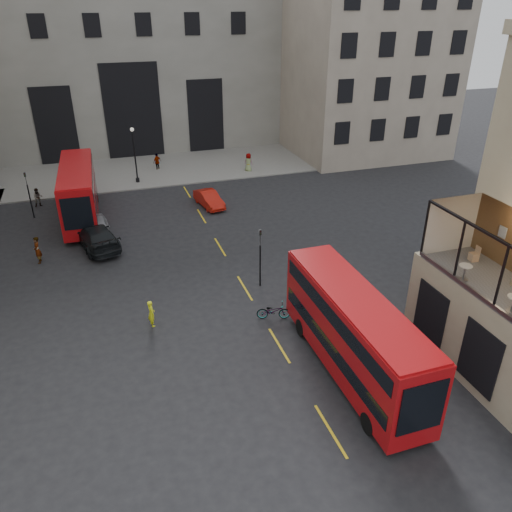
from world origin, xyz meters
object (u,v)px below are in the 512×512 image
object	(u,v)px
car_c	(96,237)
pedestrian_d	(248,163)
bus_far	(79,190)
car_a	(98,228)
pedestrian_b	(85,187)
pedestrian_e	(37,250)
car_b	(209,199)
bicycle	(273,311)
pedestrian_c	(157,162)
traffic_light_far	(28,189)
cyclist	(151,313)
cafe_chair_d	(474,256)
traffic_light_near	(260,251)
bus_near	(353,330)
cafe_table_far	(465,270)
street_lamp_b	(135,159)
pedestrian_a	(38,197)

from	to	relation	value
car_c	pedestrian_d	bearing A→B (deg)	-153.01
bus_far	car_a	world-z (taller)	bus_far
pedestrian_b	pedestrian_e	xyz separation A→B (m)	(-3.31, -12.13, -0.02)
car_b	pedestrian_b	size ratio (longest dim) A/B	2.09
bicycle	pedestrian_c	size ratio (longest dim) A/B	1.04
traffic_light_far	pedestrian_b	size ratio (longest dim) A/B	1.99
traffic_light_far	bus_far	size ratio (longest dim) A/B	0.35
pedestrian_e	car_a	bearing A→B (deg)	125.66
cyclist	car_c	bearing A→B (deg)	2.99
car_a	pedestrian_e	world-z (taller)	pedestrian_e
cafe_chair_d	traffic_light_near	bearing A→B (deg)	134.10
traffic_light_far	pedestrian_b	xyz separation A→B (m)	(4.16, 3.70, -1.47)
bus_near	car_a	bearing A→B (deg)	118.90
traffic_light_near	cafe_table_far	distance (m)	11.89
bus_near	cafe_table_far	world-z (taller)	cafe_table_far
street_lamp_b	car_b	xyz separation A→B (m)	(5.13, -8.05, -1.74)
car_a	pedestrian_a	distance (m)	9.22
bicycle	pedestrian_d	bearing A→B (deg)	3.20
street_lamp_b	bus_near	bearing A→B (deg)	-78.11
car_c	cyclist	distance (m)	11.20
traffic_light_far	bus_far	xyz separation A→B (m)	(3.80, -1.38, -0.01)
cyclist	pedestrian_d	distance (m)	27.54
traffic_light_far	street_lamp_b	size ratio (longest dim) A/B	0.71
car_a	car_c	size ratio (longest dim) A/B	0.76
traffic_light_near	cafe_table_far	xyz separation A→B (m)	(6.36, -9.69, 2.66)
traffic_light_near	pedestrian_a	bearing A→B (deg)	126.49
car_a	pedestrian_c	world-z (taller)	pedestrian_c
street_lamp_b	bicycle	size ratio (longest dim) A/B	2.89
bus_far	bicycle	distance (m)	20.76
cyclist	pedestrian_d	xyz separation A→B (m)	(13.15, 24.20, 0.18)
traffic_light_far	cafe_chair_d	xyz separation A→B (m)	(22.05, -24.31, 2.40)
car_b	pedestrian_b	bearing A→B (deg)	140.17
traffic_light_far	car_b	world-z (taller)	traffic_light_far
traffic_light_near	pedestrian_c	bearing A→B (deg)	95.76
pedestrian_b	cafe_table_far	bearing A→B (deg)	-130.60
bus_near	car_a	size ratio (longest dim) A/B	2.44
street_lamp_b	bus_far	distance (m)	9.03
bus_far	street_lamp_b	bearing A→B (deg)	54.83
pedestrian_a	bicycle	bearing A→B (deg)	-70.06
cafe_chair_d	car_b	bearing A→B (deg)	109.59
pedestrian_d	cafe_chair_d	bearing A→B (deg)	138.20
cafe_table_far	cyclist	bearing A→B (deg)	150.48
pedestrian_b	bus_far	bearing A→B (deg)	-163.52
bicycle	cafe_chair_d	distance (m)	10.64
pedestrian_e	traffic_light_far	bearing A→B (deg)	-174.67
bus_far	pedestrian_c	xyz separation A→B (m)	(7.63, 10.85, -1.53)
street_lamp_b	car_a	bearing A→B (deg)	-109.90
street_lamp_b	pedestrian_e	distance (m)	16.64
car_a	cafe_table_far	size ratio (longest dim) A/B	5.89
traffic_light_near	pedestrian_a	world-z (taller)	traffic_light_near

